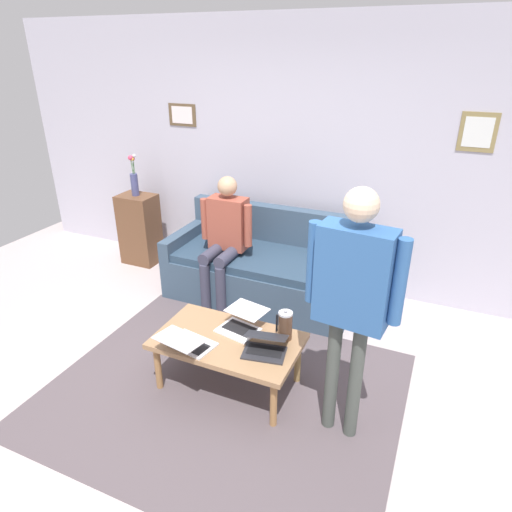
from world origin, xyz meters
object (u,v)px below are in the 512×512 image
object	(u,v)px
coffee_table	(228,344)
laptop_left	(241,323)
couch	(264,269)
person_seated	(225,234)
laptop_right	(265,347)
laptop_center	(187,342)
side_shelf	(140,229)
flower_vase	(134,180)
french_press	(285,325)
person_standing	(353,289)

from	to	relation	value
coffee_table	laptop_left	size ratio (longest dim) A/B	2.67
couch	person_seated	xyz separation A→B (m)	(0.32, 0.23, 0.42)
couch	laptop_right	distance (m)	1.56
coffee_table	laptop_center	bearing A→B (deg)	44.50
laptop_left	person_seated	distance (m)	1.23
side_shelf	laptop_center	bearing A→B (deg)	134.78
couch	flower_vase	distance (m)	1.83
french_press	person_seated	world-z (taller)	person_seated
laptop_right	flower_vase	bearing A→B (deg)	-34.84
couch	laptop_right	bearing A→B (deg)	113.30
laptop_center	side_shelf	xyz separation A→B (m)	(1.76, -1.78, -0.05)
french_press	side_shelf	distance (m)	2.74
coffee_table	person_standing	size ratio (longest dim) A/B	0.63
person_seated	laptop_right	bearing A→B (deg)	127.92
laptop_right	side_shelf	xyz separation A→B (m)	(2.29, -1.59, -0.05)
flower_vase	person_standing	size ratio (longest dim) A/B	0.28
laptop_center	person_seated	bearing A→B (deg)	-73.58
laptop_center	french_press	bearing A→B (deg)	-146.88
flower_vase	person_standing	bearing A→B (deg)	149.95
french_press	flower_vase	world-z (taller)	flower_vase
french_press	flower_vase	distance (m)	2.78
french_press	person_seated	xyz separation A→B (m)	(1.01, -0.99, 0.19)
laptop_left	flower_vase	xyz separation A→B (m)	(2.01, -1.40, 0.54)
side_shelf	flower_vase	distance (m)	0.60
couch	laptop_center	world-z (taller)	couch
laptop_center	laptop_right	size ratio (longest dim) A/B	1.15
couch	side_shelf	xyz separation A→B (m)	(1.68, -0.17, 0.11)
laptop_right	french_press	distance (m)	0.23
french_press	person_standing	xyz separation A→B (m)	(-0.51, 0.28, 0.56)
laptop_right	side_shelf	world-z (taller)	side_shelf
laptop_center	laptop_left	bearing A→B (deg)	-123.27
coffee_table	person_standing	distance (m)	1.15
french_press	side_shelf	size ratio (longest dim) A/B	0.30
french_press	person_standing	size ratio (longest dim) A/B	0.15
couch	laptop_left	world-z (taller)	couch
side_shelf	flower_vase	bearing A→B (deg)	149.22
side_shelf	french_press	bearing A→B (deg)	149.61
french_press	flower_vase	xyz separation A→B (m)	(2.36, -1.38, 0.48)
flower_vase	french_press	bearing A→B (deg)	149.61
laptop_right	person_seated	distance (m)	1.54
side_shelf	laptop_left	bearing A→B (deg)	145.19
laptop_left	person_seated	size ratio (longest dim) A/B	0.31
laptop_center	person_standing	distance (m)	1.28
person_seated	flower_vase	bearing A→B (deg)	-16.19
couch	coffee_table	size ratio (longest dim) A/B	1.77
laptop_center	laptop_right	xyz separation A→B (m)	(-0.53, -0.18, -0.01)
coffee_table	side_shelf	size ratio (longest dim) A/B	1.28
side_shelf	laptop_right	bearing A→B (deg)	145.16
flower_vase	person_seated	size ratio (longest dim) A/B	0.37
laptop_right	french_press	size ratio (longest dim) A/B	1.35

